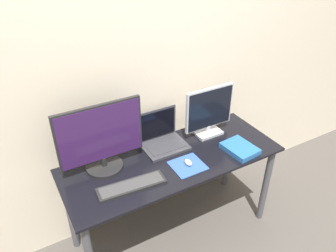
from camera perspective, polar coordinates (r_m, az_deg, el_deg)
wall_back at (r=2.26m, az=-3.65°, el=9.89°), size 7.00×0.05×2.50m
desk at (r=2.33m, az=0.83°, el=-8.05°), size 1.52×0.58×0.72m
monitor_left at (r=2.09m, az=-11.59°, el=-2.24°), size 0.55×0.24×0.46m
monitor_right at (r=2.43m, az=7.18°, el=2.49°), size 0.39×0.14×0.38m
laptop at (r=2.36m, az=-1.14°, el=-1.94°), size 0.31×0.25×0.25m
keyboard at (r=2.05m, az=-6.36°, el=-10.27°), size 0.43×0.15×0.02m
mousepad at (r=2.20m, az=3.44°, el=-6.87°), size 0.21×0.20×0.00m
mouse at (r=2.19m, az=3.54°, el=-6.35°), size 0.04×0.06×0.03m
book at (r=2.37m, az=12.40°, el=-3.86°), size 0.21×0.25×0.04m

